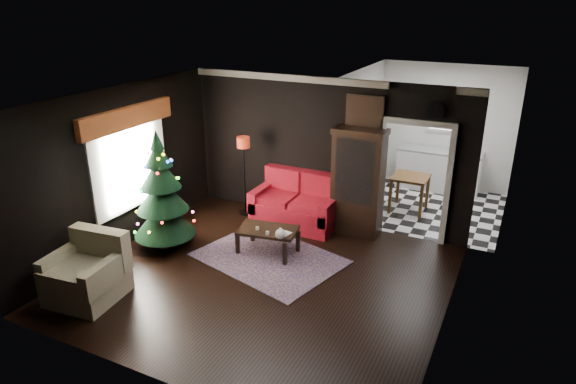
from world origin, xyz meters
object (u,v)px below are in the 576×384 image
at_px(armchair, 85,270).
at_px(teapot, 280,234).
at_px(christmas_tree, 161,192).
at_px(coffee_table, 268,241).
at_px(wall_clock, 435,111).
at_px(curio_cabinet, 358,184).
at_px(loveseat, 296,201).
at_px(kitchen_table, 409,193).
at_px(floor_lamp, 244,176).

bearing_deg(armchair, teapot, 39.89).
xyz_separation_m(christmas_tree, coffee_table, (1.72, 0.59, -0.82)).
relative_size(teapot, wall_clock, 0.61).
bearing_deg(curio_cabinet, loveseat, -169.17).
xyz_separation_m(coffee_table, wall_clock, (2.28, 1.66, 2.15)).
bearing_deg(teapot, christmas_tree, -170.31).
distance_m(curio_cabinet, armchair, 4.80).
xyz_separation_m(curio_cabinet, christmas_tree, (-2.81, -2.07, 0.10)).
bearing_deg(armchair, christmas_tree, 84.01).
relative_size(coffee_table, kitchen_table, 1.31).
distance_m(floor_lamp, kitchen_table, 3.39).
xyz_separation_m(armchair, wall_clock, (4.01, 4.04, 1.92)).
bearing_deg(kitchen_table, teapot, -113.54).
bearing_deg(coffee_table, kitchen_table, 59.22).
bearing_deg(teapot, wall_clock, 44.61).
bearing_deg(loveseat, christmas_tree, -131.82).
bearing_deg(wall_clock, coffee_table, -144.01).
height_order(loveseat, wall_clock, wall_clock).
height_order(armchair, kitchen_table, armchair).
bearing_deg(christmas_tree, wall_clock, 29.32).
height_order(christmas_tree, teapot, christmas_tree).
height_order(armchair, coffee_table, armchair).
bearing_deg(loveseat, curio_cabinet, 10.83).
distance_m(loveseat, teapot, 1.56).
bearing_deg(wall_clock, christmas_tree, -150.68).
height_order(coffee_table, kitchen_table, kitchen_table).
xyz_separation_m(christmas_tree, kitchen_table, (3.46, 3.50, -0.68)).
height_order(armchair, teapot, armchair).
height_order(floor_lamp, wall_clock, wall_clock).
bearing_deg(christmas_tree, curio_cabinet, 36.42).
bearing_deg(teapot, loveseat, 106.08).
bearing_deg(kitchen_table, coffee_table, -120.78).
xyz_separation_m(teapot, wall_clock, (1.92, 1.89, 1.83)).
distance_m(christmas_tree, kitchen_table, 4.96).
distance_m(floor_lamp, wall_clock, 3.82).
bearing_deg(coffee_table, christmas_tree, -161.03).
relative_size(christmas_tree, armchair, 2.01).
relative_size(curio_cabinet, wall_clock, 5.94).
bearing_deg(curio_cabinet, floor_lamp, -173.89).
distance_m(floor_lamp, armchair, 3.68).
bearing_deg(floor_lamp, christmas_tree, -106.56).
bearing_deg(wall_clock, kitchen_table, 113.75).
bearing_deg(floor_lamp, armchair, -98.54).
bearing_deg(kitchen_table, wall_clock, -66.25).
xyz_separation_m(curio_cabinet, armchair, (-2.81, -3.86, -0.49)).
distance_m(armchair, coffee_table, 2.95).
relative_size(floor_lamp, coffee_table, 1.62).
height_order(floor_lamp, christmas_tree, christmas_tree).
bearing_deg(curio_cabinet, armchair, -125.99).
relative_size(coffee_table, teapot, 5.05).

